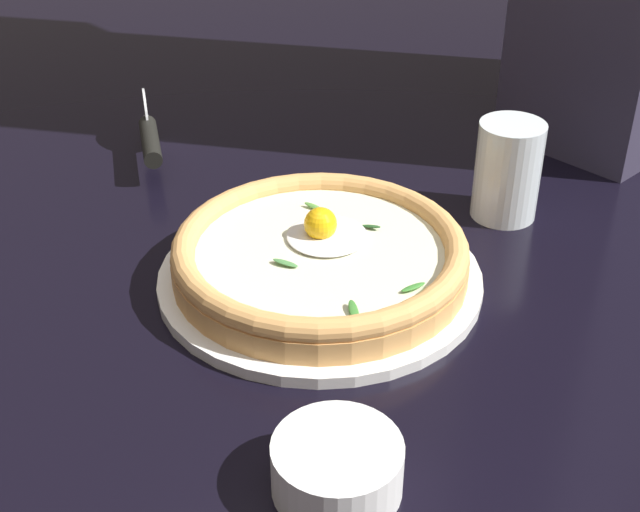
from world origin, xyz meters
TOP-DOWN VIEW (x-y plane):
  - ground_plane at (0.00, 0.00)m, footprint 2.40×2.40m
  - pizza_plate at (-0.01, -0.01)m, footprint 0.32×0.32m
  - pizza at (-0.01, -0.01)m, footprint 0.29×0.29m
  - side_bowl at (0.21, 0.15)m, footprint 0.10×0.10m
  - pizza_cutter at (-0.11, -0.34)m, footprint 0.12×0.13m
  - drinking_glass at (-0.24, 0.08)m, footprint 0.07×0.07m

SIDE VIEW (x-z plane):
  - ground_plane at x=0.00m, z-range -0.03..0.00m
  - pizza_plate at x=-0.01m, z-range 0.00..0.01m
  - side_bowl at x=0.21m, z-range 0.00..0.04m
  - pizza at x=-0.01m, z-range 0.00..0.06m
  - pizza_cutter at x=-0.11m, z-range 0.00..0.07m
  - drinking_glass at x=-0.24m, z-range -0.01..0.10m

